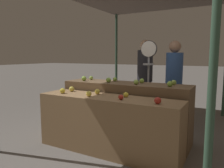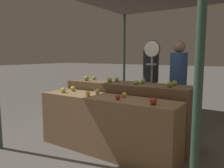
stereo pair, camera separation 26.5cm
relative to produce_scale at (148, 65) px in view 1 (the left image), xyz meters
name	(u,v)px [view 1 (the left image)]	position (x,y,z in m)	size (l,w,h in m)	color
ground_plane	(108,151)	(-0.18, -1.23, -1.27)	(60.00, 60.00, 0.00)	#66605B
display_counter_front	(108,124)	(-0.18, -1.23, -0.85)	(2.19, 0.55, 0.84)	olive
display_counter_back	(125,111)	(-0.18, -0.63, -0.78)	(2.19, 0.55, 0.98)	brown
apple_front_0	(63,91)	(-0.96, -1.33, -0.39)	(0.09, 0.09, 0.09)	gold
apple_front_1	(89,94)	(-0.44, -1.34, -0.39)	(0.08, 0.08, 0.08)	yellow
apple_front_2	(121,97)	(0.08, -1.33, -0.40)	(0.07, 0.07, 0.07)	#B72D23
apple_front_3	(158,101)	(0.60, -1.35, -0.39)	(0.09, 0.09, 0.09)	#B72D23
apple_front_4	(72,89)	(-0.95, -1.12, -0.39)	(0.09, 0.09, 0.09)	gold
apple_front_5	(97,92)	(-0.44, -1.12, -0.39)	(0.08, 0.08, 0.08)	gold
apple_front_6	(126,95)	(0.07, -1.13, -0.39)	(0.08, 0.08, 0.08)	gold
apple_back_0	(84,78)	(-0.97, -0.74, -0.25)	(0.09, 0.09, 0.09)	#84AD3D
apple_back_1	(109,80)	(-0.46, -0.73, -0.25)	(0.09, 0.09, 0.09)	#7AA338
apple_back_2	(136,82)	(0.07, -0.75, -0.25)	(0.08, 0.08, 0.08)	#8EB247
apple_back_3	(170,84)	(0.60, -0.74, -0.25)	(0.09, 0.09, 0.09)	#7AA338
apple_back_4	(91,78)	(-0.96, -0.52, -0.25)	(0.07, 0.07, 0.07)	#8EB247
apple_back_5	(115,79)	(-0.44, -0.52, -0.25)	(0.07, 0.07, 0.07)	#84AD3D
apple_back_6	(142,81)	(0.08, -0.54, -0.25)	(0.08, 0.08, 0.08)	#84AD3D
apple_back_7	(174,82)	(0.60, -0.52, -0.25)	(0.08, 0.08, 0.08)	#8EB247
produce_scale	(148,65)	(0.00, 0.00, 0.00)	(0.31, 0.20, 1.72)	#99999E
person_vendor_at_scale	(174,78)	(0.42, 0.30, -0.26)	(0.34, 0.34, 1.72)	#2D2D38
person_customer_left	(145,72)	(-0.40, 0.91, -0.22)	(0.40, 0.40, 1.80)	#2D2D38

